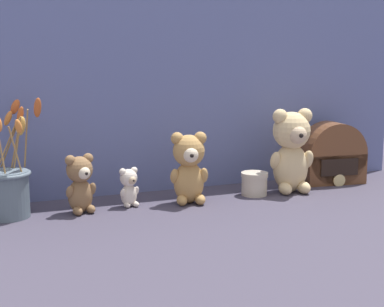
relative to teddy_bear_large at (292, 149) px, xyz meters
The scene contains 9 objects.
ground_plane 0.35m from the teddy_bear_large, behind, with size 4.00×4.00×0.00m, color #3D3847.
backdrop_wall 0.44m from the teddy_bear_large, 151.70° to the left, with size 1.61×0.02×0.77m.
teddy_bear_large is the anchor object (origin of this frame).
teddy_bear_medium 0.35m from the teddy_bear_large, behind, with size 0.12×0.10×0.21m.
teddy_bear_small 0.66m from the teddy_bear_large, behind, with size 0.09×0.08×0.16m.
teddy_bear_tiny 0.52m from the teddy_bear_large, behind, with size 0.06×0.06×0.11m.
flower_vase 0.84m from the teddy_bear_large, behind, with size 0.17×0.17×0.32m.
vintage_radio 0.21m from the teddy_bear_large, 18.45° to the left, with size 0.22×0.13×0.20m.
decorative_tin_tall 0.16m from the teddy_bear_large, behind, with size 0.08×0.08×0.07m.
Camera 1 is at (-0.62, -1.55, 0.44)m, focal length 55.00 mm.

